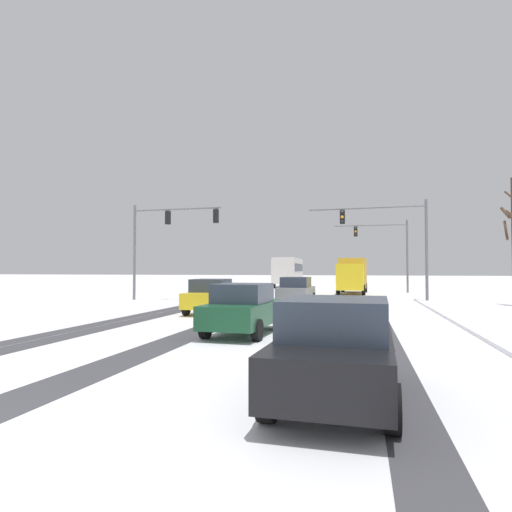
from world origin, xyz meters
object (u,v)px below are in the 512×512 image
at_px(traffic_signal_near_right, 391,232).
at_px(car_grey_lead, 296,291).
at_px(car_dark_green_third, 244,309).
at_px(bus_oncoming, 288,270).
at_px(traffic_signal_near_left, 164,231).
at_px(traffic_signal_far_right, 386,243).
at_px(car_yellow_cab_second, 212,296).
at_px(box_truck_delivery, 352,274).
at_px(car_black_fourth, 336,349).

bearing_deg(traffic_signal_near_right, car_grey_lead, -147.66).
bearing_deg(traffic_signal_near_right, car_dark_green_third, -109.11).
distance_m(traffic_signal_near_right, car_dark_green_third, 17.30).
bearing_deg(bus_oncoming, traffic_signal_near_left, -100.30).
relative_size(car_dark_green_third, bus_oncoming, 0.38).
xyz_separation_m(traffic_signal_far_right, bus_oncoming, (-10.67, 10.65, -2.46)).
xyz_separation_m(traffic_signal_near_right, car_yellow_cab_second, (-8.77, -9.79, -3.70)).
distance_m(traffic_signal_near_right, bus_oncoming, 24.93).
bearing_deg(car_yellow_cab_second, box_truck_delivery, 72.15).
bearing_deg(traffic_signal_near_right, bus_oncoming, 114.60).
distance_m(traffic_signal_far_right, box_truck_delivery, 4.82).
height_order(traffic_signal_near_left, box_truck_delivery, traffic_signal_near_left).
relative_size(traffic_signal_near_left, car_grey_lead, 1.56).
bearing_deg(bus_oncoming, traffic_signal_far_right, -44.93).
xyz_separation_m(car_grey_lead, box_truck_delivery, (3.02, 12.90, 0.82)).
relative_size(traffic_signal_near_right, car_yellow_cab_second, 1.82).
relative_size(car_dark_green_third, box_truck_delivery, 0.56).
xyz_separation_m(car_dark_green_third, box_truck_delivery, (2.93, 25.31, 0.82)).
height_order(traffic_signal_near_right, box_truck_delivery, traffic_signal_near_right).
distance_m(traffic_signal_far_right, car_black_fourth, 34.80).
xyz_separation_m(traffic_signal_far_right, car_dark_green_third, (-5.88, -27.87, -3.64)).
xyz_separation_m(traffic_signal_near_left, car_yellow_cab_second, (6.05, -7.61, -3.84)).
bearing_deg(car_yellow_cab_second, traffic_signal_near_left, 128.49).
bearing_deg(traffic_signal_near_left, car_black_fourth, -58.39).
bearing_deg(car_grey_lead, traffic_signal_near_right, 32.34).
xyz_separation_m(traffic_signal_near_left, traffic_signal_near_right, (14.82, 2.18, -0.14)).
height_order(car_yellow_cab_second, car_dark_green_third, same).
height_order(traffic_signal_near_left, traffic_signal_near_right, same).
bearing_deg(bus_oncoming, car_black_fourth, -79.86).
xyz_separation_m(car_black_fourth, bus_oncoming, (-8.08, 45.16, 1.18)).
bearing_deg(traffic_signal_near_left, box_truck_delivery, 43.34).
height_order(car_grey_lead, bus_oncoming, bus_oncoming).
bearing_deg(car_dark_green_third, box_truck_delivery, 83.41).
xyz_separation_m(traffic_signal_near_left, car_black_fourth, (12.57, -20.43, -3.84)).
bearing_deg(car_black_fourth, traffic_signal_far_right, 85.70).
bearing_deg(car_grey_lead, traffic_signal_near_left, 171.46).
height_order(traffic_signal_near_right, traffic_signal_far_right, same).
height_order(traffic_signal_far_right, bus_oncoming, traffic_signal_far_right).
relative_size(car_black_fourth, bus_oncoming, 0.38).
relative_size(bus_oncoming, box_truck_delivery, 1.48).
bearing_deg(box_truck_delivery, traffic_signal_near_left, -136.66).
height_order(traffic_signal_far_right, box_truck_delivery, traffic_signal_far_right).
xyz_separation_m(car_grey_lead, car_yellow_cab_second, (-3.14, -6.23, 0.00)).
xyz_separation_m(bus_oncoming, box_truck_delivery, (7.72, -13.21, -0.36)).
height_order(traffic_signal_near_left, bus_oncoming, traffic_signal_near_left).
distance_m(traffic_signal_near_right, car_grey_lead, 7.62).
distance_m(traffic_signal_near_right, car_black_fourth, 23.02).
bearing_deg(car_yellow_cab_second, traffic_signal_far_right, 67.20).
distance_m(traffic_signal_near_right, traffic_signal_far_right, 11.91).
xyz_separation_m(traffic_signal_near_right, car_dark_green_third, (-5.53, -15.97, -3.70)).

